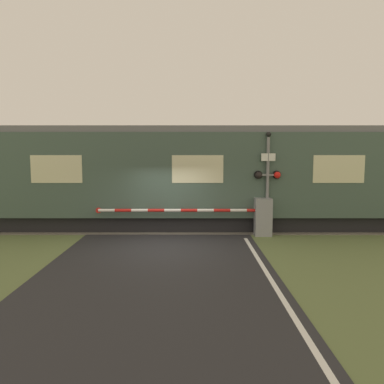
{
  "coord_description": "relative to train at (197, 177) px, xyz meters",
  "views": [
    {
      "loc": [
        0.88,
        -11.79,
        3.02
      ],
      "look_at": [
        0.9,
        2.11,
        1.53
      ],
      "focal_mm": 35.0,
      "sensor_mm": 36.0,
      "label": 1
    }
  ],
  "objects": [
    {
      "name": "signal_post",
      "position": [
        2.52,
        -1.57,
        0.08
      ],
      "size": [
        0.96,
        0.26,
        3.73
      ],
      "color": "gray",
      "rests_on": "ground_plane"
    },
    {
      "name": "ground_plane",
      "position": [
        -1.08,
        -3.19,
        -2.03
      ],
      "size": [
        80.0,
        80.0,
        0.0
      ],
      "primitive_type": "plane",
      "color": "#5B6B3D"
    },
    {
      "name": "crossing_barrier",
      "position": [
        1.86,
        -1.68,
        -1.31
      ],
      "size": [
        6.33,
        0.44,
        1.36
      ],
      "color": "gray",
      "rests_on": "ground_plane"
    },
    {
      "name": "train",
      "position": [
        0.0,
        0.0,
        0.0
      ],
      "size": [
        18.56,
        2.94,
        3.97
      ],
      "color": "black",
      "rests_on": "ground_plane"
    },
    {
      "name": "track_bed",
      "position": [
        -1.08,
        0.0,
        -2.01
      ],
      "size": [
        36.0,
        3.2,
        0.13
      ],
      "color": "#666056",
      "rests_on": "ground_plane"
    }
  ]
}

